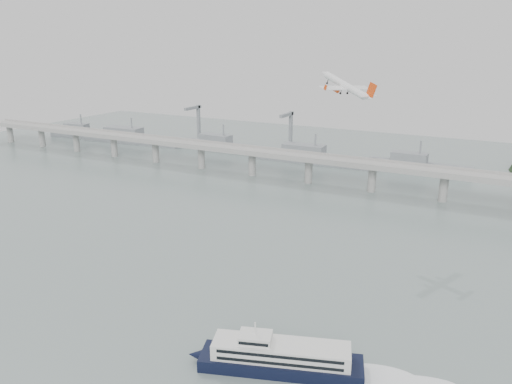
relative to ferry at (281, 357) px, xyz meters
The scene contains 5 objects.
ground 52.90m from the ferry, 158.03° to the left, with size 900.00×900.00×0.00m, color slate.
bridge 225.71m from the ferry, 102.83° to the left, with size 800.00×22.00×23.90m.
distant_fleet 350.46m from the ferry, 125.65° to the left, with size 453.00×60.90×40.00m.
ferry is the anchor object (origin of this frame).
airliner 149.08m from the ferry, 99.89° to the left, with size 36.48×34.54×15.44m.
Camera 1 is at (108.89, -151.80, 107.42)m, focal length 35.00 mm.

